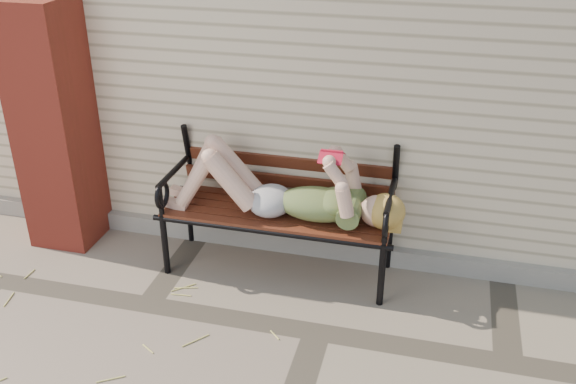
# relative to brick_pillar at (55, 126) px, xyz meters

# --- Properties ---
(ground) EXTENTS (80.00, 80.00, 0.00)m
(ground) POSITION_rel_brick_pillar_xyz_m (2.30, -0.75, -1.00)
(ground) COLOR #786D5C
(ground) RESTS_ON ground
(house_wall) EXTENTS (8.00, 4.00, 3.00)m
(house_wall) POSITION_rel_brick_pillar_xyz_m (2.30, 2.25, 0.50)
(house_wall) COLOR beige
(house_wall) RESTS_ON ground
(foundation_strip) EXTENTS (8.00, 0.10, 0.15)m
(foundation_strip) POSITION_rel_brick_pillar_xyz_m (2.30, 0.22, -0.93)
(foundation_strip) COLOR gray
(foundation_strip) RESTS_ON ground
(brick_pillar) EXTENTS (0.50, 0.50, 2.00)m
(brick_pillar) POSITION_rel_brick_pillar_xyz_m (0.00, 0.00, 0.00)
(brick_pillar) COLOR #AD3427
(brick_pillar) RESTS_ON ground
(garden_bench) EXTENTS (1.88, 0.75, 1.22)m
(garden_bench) POSITION_rel_brick_pillar_xyz_m (1.84, 0.04, -0.32)
(garden_bench) COLOR black
(garden_bench) RESTS_ON ground
(reading_woman) EXTENTS (1.77, 0.40, 0.56)m
(reading_woman) POSITION_rel_brick_pillar_xyz_m (1.86, -0.10, -0.28)
(reading_woman) COLOR #093840
(reading_woman) RESTS_ON ground
(straw_scatter) EXTENTS (2.93, 1.74, 0.01)m
(straw_scatter) POSITION_rel_brick_pillar_xyz_m (0.78, -1.18, -0.99)
(straw_scatter) COLOR #CDC564
(straw_scatter) RESTS_ON ground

